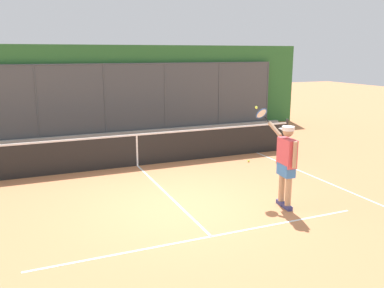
# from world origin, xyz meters

# --- Properties ---
(ground_plane) EXTENTS (60.00, 60.00, 0.00)m
(ground_plane) POSITION_xyz_m (0.00, 0.00, 0.00)
(ground_plane) COLOR #C67A4C
(court_line_markings) EXTENTS (8.27, 9.31, 0.01)m
(court_line_markings) POSITION_xyz_m (0.00, 1.87, 0.00)
(court_line_markings) COLOR white
(court_line_markings) RESTS_ON ground
(fence_backdrop) EXTENTS (18.08, 1.37, 3.57)m
(fence_backdrop) POSITION_xyz_m (-0.00, -8.96, 1.77)
(fence_backdrop) COLOR #474C51
(fence_backdrop) RESTS_ON ground
(tennis_net) EXTENTS (10.63, 0.09, 1.07)m
(tennis_net) POSITION_xyz_m (0.00, -3.57, 0.49)
(tennis_net) COLOR #2D2D2D
(tennis_net) RESTS_ON ground
(tennis_player) EXTENTS (0.39, 1.47, 2.08)m
(tennis_player) POSITION_xyz_m (-2.08, 0.82, 1.06)
(tennis_player) COLOR navy
(tennis_player) RESTS_ON ground
(tennis_ball_near_net) EXTENTS (0.07, 0.07, 0.07)m
(tennis_ball_near_net) POSITION_xyz_m (-3.25, -2.65, 0.03)
(tennis_ball_near_net) COLOR #D6E042
(tennis_ball_near_net) RESTS_ON ground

